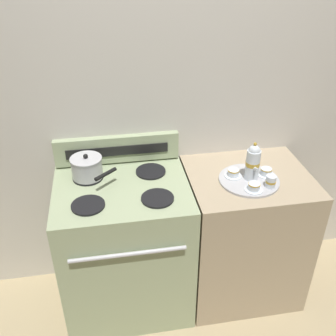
{
  "coord_description": "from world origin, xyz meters",
  "views": [
    {
      "loc": [
        -0.42,
        -1.87,
        2.19
      ],
      "look_at": [
        -0.1,
        0.04,
        1.0
      ],
      "focal_mm": 42.0,
      "sensor_mm": 36.0,
      "label": 1
    }
  ],
  "objects_px": {
    "stove": "(126,248)",
    "teacup_right": "(254,187)",
    "teacup_left": "(233,173)",
    "saucepan": "(87,167)",
    "creamer_jug": "(271,181)",
    "teapot": "(253,162)",
    "serving_tray": "(249,180)",
    "teacup_front": "(266,172)"
  },
  "relations": [
    {
      "from": "teacup_right",
      "to": "serving_tray",
      "type": "bearing_deg",
      "value": 82.86
    },
    {
      "from": "saucepan",
      "to": "teacup_right",
      "type": "distance_m",
      "value": 0.97
    },
    {
      "from": "saucepan",
      "to": "serving_tray",
      "type": "bearing_deg",
      "value": -11.69
    },
    {
      "from": "saucepan",
      "to": "creamer_jug",
      "type": "distance_m",
      "value": 1.06
    },
    {
      "from": "teapot",
      "to": "teacup_right",
      "type": "height_order",
      "value": "teapot"
    },
    {
      "from": "stove",
      "to": "teacup_right",
      "type": "height_order",
      "value": "teacup_right"
    },
    {
      "from": "stove",
      "to": "teacup_right",
      "type": "relative_size",
      "value": 9.12
    },
    {
      "from": "teapot",
      "to": "teacup_left",
      "type": "relative_size",
      "value": 2.33
    },
    {
      "from": "stove",
      "to": "teapot",
      "type": "height_order",
      "value": "teapot"
    },
    {
      "from": "stove",
      "to": "serving_tray",
      "type": "bearing_deg",
      "value": -4.14
    },
    {
      "from": "teapot",
      "to": "teacup_front",
      "type": "xyz_separation_m",
      "value": [
        0.1,
        0.02,
        -0.09
      ]
    },
    {
      "from": "serving_tray",
      "to": "creamer_jug",
      "type": "distance_m",
      "value": 0.14
    },
    {
      "from": "creamer_jug",
      "to": "teapot",
      "type": "bearing_deg",
      "value": 127.01
    },
    {
      "from": "teacup_front",
      "to": "creamer_jug",
      "type": "distance_m",
      "value": 0.12
    },
    {
      "from": "teapot",
      "to": "stove",
      "type": "bearing_deg",
      "value": 176.43
    },
    {
      "from": "saucepan",
      "to": "teacup_right",
      "type": "bearing_deg",
      "value": -18.49
    },
    {
      "from": "stove",
      "to": "saucepan",
      "type": "distance_m",
      "value": 0.58
    },
    {
      "from": "saucepan",
      "to": "teacup_left",
      "type": "height_order",
      "value": "saucepan"
    },
    {
      "from": "stove",
      "to": "teacup_front",
      "type": "xyz_separation_m",
      "value": [
        0.86,
        -0.03,
        0.49
      ]
    },
    {
      "from": "teapot",
      "to": "creamer_jug",
      "type": "bearing_deg",
      "value": -52.99
    },
    {
      "from": "stove",
      "to": "serving_tray",
      "type": "height_order",
      "value": "serving_tray"
    },
    {
      "from": "stove",
      "to": "teacup_left",
      "type": "distance_m",
      "value": 0.82
    },
    {
      "from": "saucepan",
      "to": "serving_tray",
      "type": "distance_m",
      "value": 0.95
    },
    {
      "from": "saucepan",
      "to": "teacup_front",
      "type": "relative_size",
      "value": 2.7
    },
    {
      "from": "saucepan",
      "to": "stove",
      "type": "bearing_deg",
      "value": -36.68
    },
    {
      "from": "saucepan",
      "to": "teapot",
      "type": "height_order",
      "value": "teapot"
    },
    {
      "from": "teacup_front",
      "to": "serving_tray",
      "type": "bearing_deg",
      "value": -167.05
    },
    {
      "from": "stove",
      "to": "saucepan",
      "type": "bearing_deg",
      "value": 143.32
    },
    {
      "from": "saucepan",
      "to": "teapot",
      "type": "xyz_separation_m",
      "value": [
        0.94,
        -0.19,
        0.05
      ]
    },
    {
      "from": "saucepan",
      "to": "creamer_jug",
      "type": "height_order",
      "value": "saucepan"
    },
    {
      "from": "stove",
      "to": "teacup_right",
      "type": "xyz_separation_m",
      "value": [
        0.73,
        -0.17,
        0.49
      ]
    },
    {
      "from": "stove",
      "to": "teapot",
      "type": "bearing_deg",
      "value": -3.57
    },
    {
      "from": "teacup_right",
      "to": "stove",
      "type": "bearing_deg",
      "value": 167.07
    },
    {
      "from": "serving_tray",
      "to": "teacup_left",
      "type": "relative_size",
      "value": 3.47
    },
    {
      "from": "teacup_left",
      "to": "teacup_right",
      "type": "distance_m",
      "value": 0.17
    },
    {
      "from": "teacup_left",
      "to": "saucepan",
      "type": "bearing_deg",
      "value": 170.21
    },
    {
      "from": "teacup_left",
      "to": "stove",
      "type": "bearing_deg",
      "value": 179.35
    },
    {
      "from": "serving_tray",
      "to": "teapot",
      "type": "distance_m",
      "value": 0.12
    },
    {
      "from": "saucepan",
      "to": "teacup_front",
      "type": "xyz_separation_m",
      "value": [
        1.04,
        -0.17,
        -0.04
      ]
    },
    {
      "from": "stove",
      "to": "creamer_jug",
      "type": "distance_m",
      "value": 0.99
    },
    {
      "from": "creamer_jug",
      "to": "teacup_right",
      "type": "bearing_deg",
      "value": -170.18
    },
    {
      "from": "teapot",
      "to": "teacup_left",
      "type": "height_order",
      "value": "teapot"
    }
  ]
}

